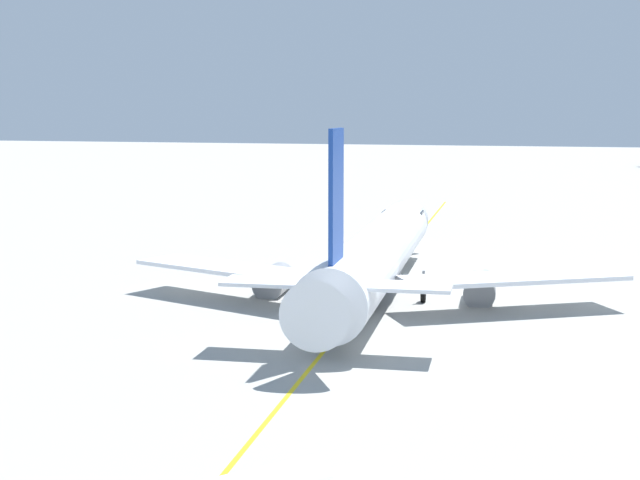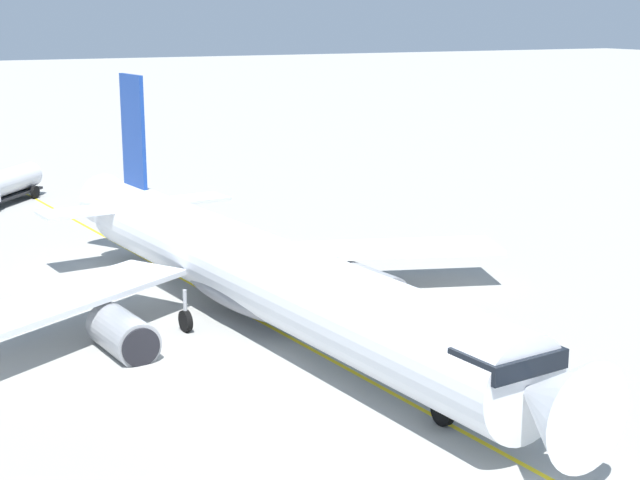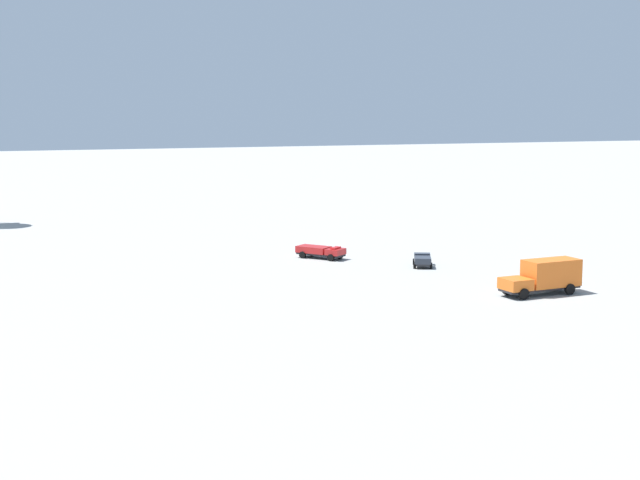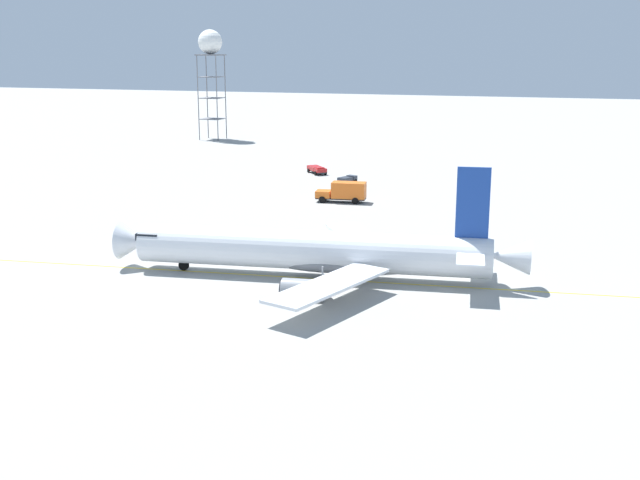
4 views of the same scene
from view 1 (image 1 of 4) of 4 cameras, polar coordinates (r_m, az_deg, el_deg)
name	(u,v)px [view 1 (image 1 of 4)]	position (r m, az deg, el deg)	size (l,w,h in m)	color
ground_plane	(467,294)	(66.19, 8.96, -3.28)	(600.00, 600.00, 0.00)	#9E9E99
airliner_main	(375,258)	(64.07, 3.41, -1.13)	(33.30, 42.51, 12.01)	white
taxiway_centreline	(367,298)	(64.13, 2.91, -3.55)	(15.75, 141.93, 0.01)	yellow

